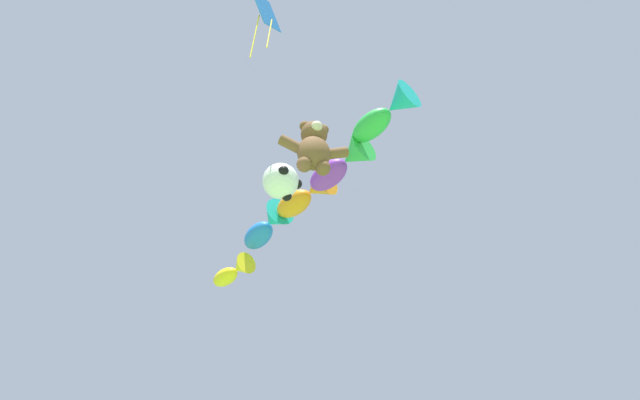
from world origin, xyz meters
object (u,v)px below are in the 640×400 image
Objects in this scene: fish_kite_emerald at (385,114)px; fish_kite_goldfin at (233,272)px; teddy_bear_kite at (314,147)px; diamond_kite at (266,15)px; fish_kite_tangerine at (306,196)px; fish_kite_cobalt at (266,227)px; soccer_ball_kite at (281,181)px; fish_kite_violet at (341,165)px.

fish_kite_emerald is 8.54m from fish_kite_goldfin.
teddy_bear_kite is 0.60× the size of diamond_kite.
fish_kite_tangerine is at bearing 80.96° from teddy_bear_kite.
fish_kite_tangerine is 0.94× the size of fish_kite_cobalt.
fish_kite_emerald is (2.02, 0.20, 2.24)m from teddy_bear_kite.
fish_kite_goldfin is 0.76× the size of diamond_kite.
soccer_ball_kite is 0.33× the size of fish_kite_tangerine.
fish_kite_cobalt reaches higher than fish_kite_violet.
fish_kite_tangerine reaches higher than fish_kite_goldfin.
diamond_kite is (-0.28, -9.36, 1.33)m from fish_kite_goldfin.
fish_kite_tangerine reaches higher than teddy_bear_kite.
teddy_bear_kite is at bearing -99.04° from fish_kite_tangerine.
fish_kite_goldfin is (-2.61, 5.88, -0.38)m from fish_kite_violet.
soccer_ball_kite is at bearing -85.62° from fish_kite_goldfin.
diamond_kite reaches higher than fish_kite_cobalt.
fish_kite_tangerine is (-0.67, 1.93, 0.38)m from fish_kite_violet.
fish_kite_cobalt reaches higher than fish_kite_goldfin.
soccer_ball_kite is 8.61m from fish_kite_goldfin.
fish_kite_violet is at bearing 58.67° from teddy_bear_kite.
fish_kite_tangerine reaches higher than fish_kite_emerald.
fish_kite_tangerine is 5.87m from diamond_kite.
fish_kite_tangerine is at bearing -63.97° from fish_kite_goldfin.
fish_kite_cobalt is (-2.39, 5.97, 0.39)m from fish_kite_emerald.
fish_kite_emerald is (2.68, 0.18, 3.50)m from soccer_ball_kite.
teddy_bear_kite is 3.70m from diamond_kite.
soccer_ball_kite is 4.63m from diamond_kite.
teddy_bear_kite is at bearing -2.11° from soccer_ball_kite.
soccer_ball_kite is 0.37× the size of fish_kite_emerald.
fish_kite_violet is 1.16× the size of fish_kite_goldfin.
fish_kite_goldfin is (-0.62, 8.04, 3.02)m from soccer_ball_kite.
fish_kite_emerald is 4.14m from fish_kite_tangerine.
diamond_kite is at bearing -129.64° from fish_kite_violet.
fish_kite_violet is 0.88× the size of diamond_kite.
teddy_bear_kite is 8.35m from fish_kite_goldfin.
fish_kite_emerald is 2.10m from fish_kite_violet.
diamond_kite is at bearing -112.23° from fish_kite_tangerine.
diamond_kite is (-1.18, -7.48, 0.46)m from fish_kite_cobalt.
fish_kite_tangerine is 0.89× the size of diamond_kite.
fish_kite_violet reaches higher than fish_kite_goldfin.
fish_kite_tangerine is (1.32, 4.08, 3.77)m from soccer_ball_kite.
soccer_ball_kite is (-0.66, 0.02, -1.25)m from teddy_bear_kite.
diamond_kite reaches higher than fish_kite_goldfin.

